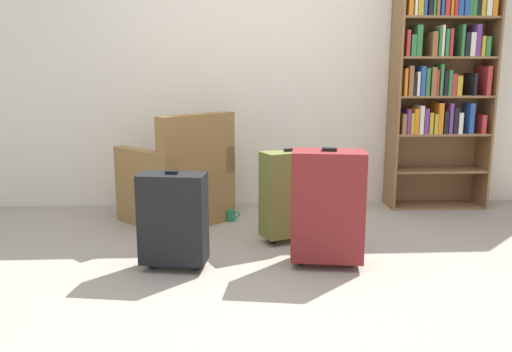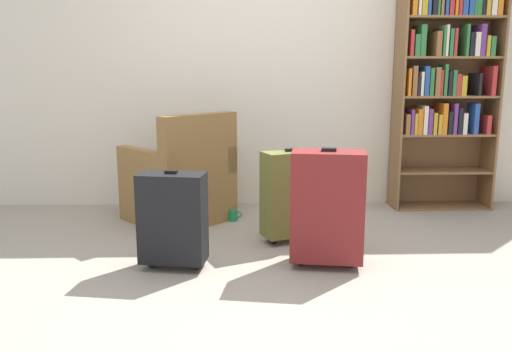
% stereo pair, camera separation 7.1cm
% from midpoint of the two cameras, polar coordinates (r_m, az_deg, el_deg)
% --- Properties ---
extents(ground_plane, '(10.49, 10.49, 0.00)m').
position_cam_midpoint_polar(ground_plane, '(3.25, 2.63, -10.90)').
color(ground_plane, '#9E9384').
extents(back_wall, '(5.99, 0.10, 2.60)m').
position_cam_midpoint_polar(back_wall, '(4.85, 1.08, 12.23)').
color(back_wall, beige).
rests_on(back_wall, ground).
extents(bookshelf, '(0.86, 0.32, 1.99)m').
position_cam_midpoint_polar(bookshelf, '(4.97, 20.15, 9.79)').
color(bookshelf, brown).
rests_on(bookshelf, ground).
extents(armchair, '(0.99, 0.99, 0.90)m').
position_cam_midpoint_polar(armchair, '(4.38, -7.69, -0.76)').
color(armchair, olive).
rests_on(armchair, ground).
extents(mug, '(0.12, 0.08, 0.10)m').
position_cam_midpoint_polar(mug, '(4.39, -2.06, -4.26)').
color(mug, '#1E7F4C').
rests_on(mug, ground).
extents(suitcase_black, '(0.44, 0.27, 0.63)m').
position_cam_midpoint_polar(suitcase_black, '(3.32, -8.40, -4.51)').
color(suitcase_black, black).
rests_on(suitcase_black, ground).
extents(suitcase_dark_red, '(0.49, 0.32, 0.76)m').
position_cam_midpoint_polar(suitcase_dark_red, '(3.34, 8.34, -3.23)').
color(suitcase_dark_red, maroon).
rests_on(suitcase_dark_red, ground).
extents(suitcase_olive, '(0.44, 0.34, 0.69)m').
position_cam_midpoint_polar(suitcase_olive, '(3.81, 4.22, -1.92)').
color(suitcase_olive, brown).
rests_on(suitcase_olive, ground).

